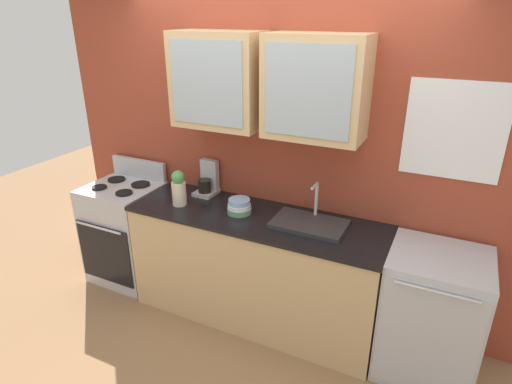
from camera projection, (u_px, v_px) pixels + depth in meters
name	position (u px, v px, depth m)	size (l,w,h in m)	color
ground_plane	(256.00, 314.00, 3.64)	(10.00, 10.00, 0.00)	#936B47
back_wall_unit	(274.00, 135.00, 3.32)	(3.96, 0.45, 2.73)	#993D28
counter	(256.00, 268.00, 3.46)	(2.03, 0.65, 0.93)	tan
stove_range	(126.00, 232.00, 4.00)	(0.63, 0.62, 1.11)	silver
sink_faucet	(309.00, 223.00, 3.13)	(0.54, 0.34, 0.30)	#2D2D30
bowl_stack	(240.00, 206.00, 3.32)	(0.19, 0.19, 0.12)	#669972
vase	(179.00, 189.00, 3.42)	(0.11, 0.11, 0.29)	beige
cup_near_sink	(179.00, 188.00, 3.70)	(0.10, 0.07, 0.08)	#993838
dishwasher	(431.00, 315.00, 2.92)	(0.64, 0.63, 0.93)	silver
coffee_maker	(208.00, 181.00, 3.65)	(0.17, 0.20, 0.29)	#B7B7BC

